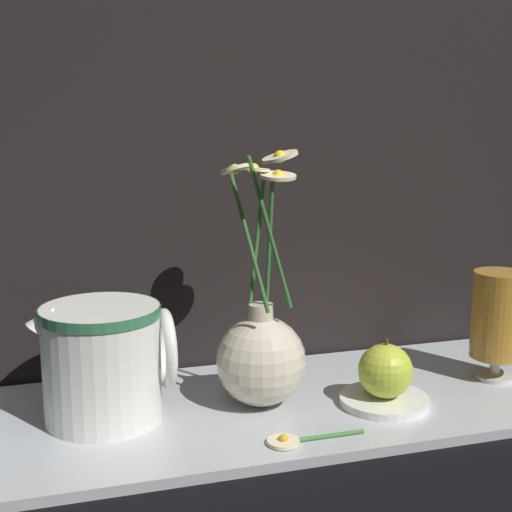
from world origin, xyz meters
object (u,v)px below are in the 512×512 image
at_px(vase_with_flowers, 261,354).
at_px(tea_glass, 498,317).
at_px(orange_fruit, 385,371).
at_px(ceramic_pitcher, 104,358).

distance_m(vase_with_flowers, tea_glass, 0.33).
bearing_deg(vase_with_flowers, orange_fruit, -17.39).
height_order(ceramic_pitcher, tea_glass, same).
distance_m(vase_with_flowers, ceramic_pitcher, 0.19).
bearing_deg(tea_glass, orange_fruit, -168.66).
bearing_deg(ceramic_pitcher, tea_glass, -2.22).
bearing_deg(orange_fruit, tea_glass, 11.34).
relative_size(tea_glass, orange_fruit, 1.97).
bearing_deg(tea_glass, ceramic_pitcher, 177.78).
xyz_separation_m(ceramic_pitcher, tea_glass, (0.52, -0.02, 0.01)).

